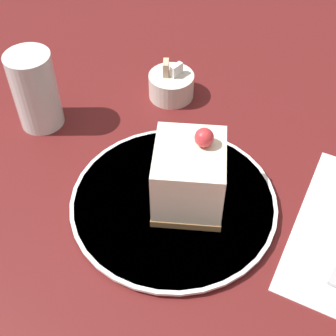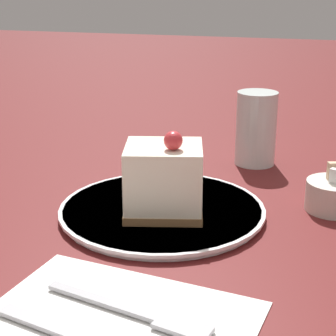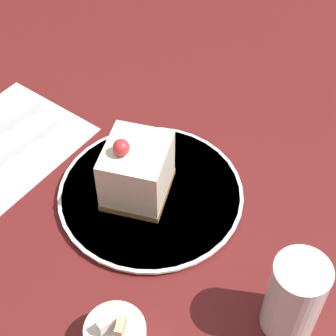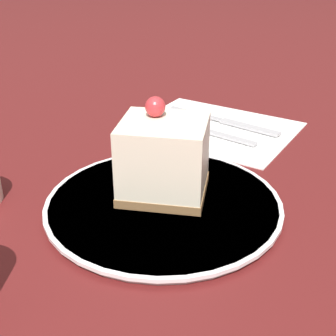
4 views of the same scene
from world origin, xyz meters
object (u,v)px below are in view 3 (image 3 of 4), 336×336
at_px(sugar_bowl, 116,336).
at_px(fork, 6,158).
at_px(plate, 149,196).
at_px(cake_slice, 137,171).
at_px(knife, 0,131).
at_px(drinking_glass, 294,297).

bearing_deg(sugar_bowl, fork, -28.11).
relative_size(plate, sugar_bowl, 3.70).
bearing_deg(sugar_bowl, cake_slice, -65.04).
bearing_deg(knife, sugar_bowl, 162.38).
distance_m(knife, drinking_glass, 0.49).
distance_m(plate, fork, 0.22).
bearing_deg(knife, drinking_glass, -176.15).
bearing_deg(fork, knife, -29.05).
relative_size(fork, knife, 0.85).
bearing_deg(sugar_bowl, plate, -69.35).
relative_size(plate, knife, 1.32).
distance_m(plate, cake_slice, 0.05).
height_order(cake_slice, knife, cake_slice).
xyz_separation_m(knife, drinking_glass, (-0.48, 0.07, 0.05)).
bearing_deg(knife, plate, -166.99).
bearing_deg(plate, sugar_bowl, 110.65).
xyz_separation_m(cake_slice, drinking_glass, (-0.24, 0.07, 0.00)).
bearing_deg(knife, fork, 150.95).
bearing_deg(drinking_glass, cake_slice, -16.76).
relative_size(sugar_bowl, drinking_glass, 0.60).
bearing_deg(drinking_glass, sugar_bowl, 37.54).
bearing_deg(sugar_bowl, knife, -30.14).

